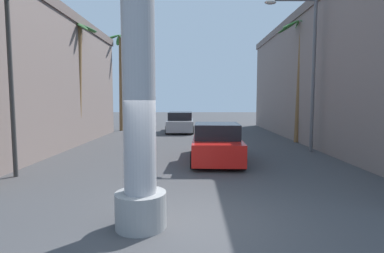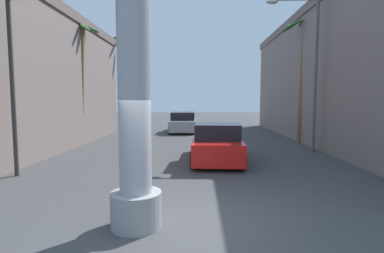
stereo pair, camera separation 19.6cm
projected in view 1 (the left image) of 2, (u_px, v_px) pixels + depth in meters
The scene contains 9 objects.
ground_plane at pixel (193, 147), 15.96m from camera, with size 89.96×89.96×0.00m, color #424244.
building_right at pixel (369, 76), 17.73m from camera, with size 8.73×23.28×7.84m.
street_lamp at pixel (306, 60), 14.17m from camera, with size 2.48×0.28×7.30m.
traffic_light_mast at pixel (57, 50), 9.42m from camera, with size 4.89×0.32×5.79m.
car_lead at pixel (216, 144), 12.37m from camera, with size 2.15×4.69×1.56m.
car_far at pixel (180, 123), 23.38m from camera, with size 2.11×4.59×1.56m.
palm_tree_mid_right at pixel (299, 67), 17.49m from camera, with size 2.49×2.52×7.16m.
palm_tree_far_left at pixel (121, 65), 24.01m from camera, with size 3.37×3.27×7.75m.
palm_tree_mid_left at pixel (78, 66), 16.56m from camera, with size 2.31×2.35×6.78m.
Camera 1 is at (0.06, -5.80, 2.51)m, focal length 28.00 mm.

